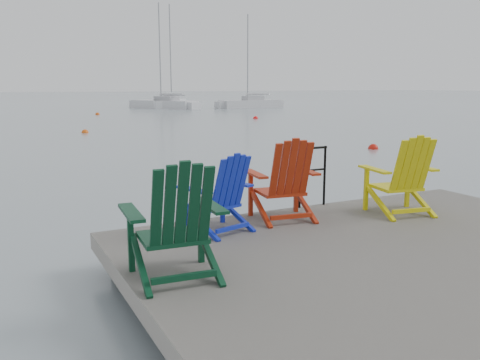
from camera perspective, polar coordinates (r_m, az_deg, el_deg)
name	(u,v)px	position (r m, az deg, el deg)	size (l,w,h in m)	color
ground	(421,301)	(5.95, 19.69, -12.68)	(400.00, 400.00, 0.00)	slate
dock	(423,270)	(5.82, 19.90, -9.53)	(6.00, 5.00, 1.40)	#2A2825
handrail	(313,171)	(7.61, 8.15, 1.05)	(0.48, 0.04, 0.90)	black
chair_green	(176,220)	(4.70, -7.22, -4.51)	(0.95, 0.89, 1.13)	#09321C
chair_blue	(221,193)	(6.21, -2.19, -1.45)	(0.91, 0.87, 0.98)	#1022AB
chair_red	(284,179)	(6.77, 4.99, 0.06)	(0.96, 0.90, 1.10)	#9F230B
chair_yellow	(403,175)	(7.41, 17.80, 0.53)	(0.99, 0.93, 1.11)	#CFC50B
sailboat_near	(164,105)	(52.84, -8.51, 8.35)	(5.30, 7.72, 10.68)	silver
sailboat_mid	(171,104)	(56.06, -7.77, 8.48)	(5.72, 7.95, 11.05)	white
sailboat_far	(250,104)	(53.88, 1.19, 8.50)	(7.06, 2.58, 9.73)	#BCBCC0
buoy_a	(373,149)	(19.25, 14.72, 3.39)	(0.38, 0.38, 0.38)	#B9150A
buoy_b	(85,133)	(26.22, -17.00, 5.09)	(0.34, 0.34, 0.34)	#DB500C
buoy_c	(256,119)	(35.95, 1.75, 6.90)	(0.35, 0.35, 0.35)	red
buoy_d	(98,115)	(42.55, -15.70, 7.08)	(0.35, 0.35, 0.35)	#CE490C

